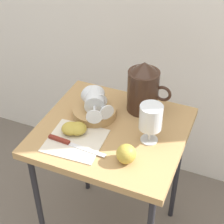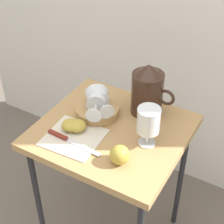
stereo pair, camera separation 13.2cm
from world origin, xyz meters
The scene contains 11 objects.
table centered at (0.00, 0.00, 0.60)m, with size 0.55×0.51×0.67m.
linen_napkin centered at (-0.10, -0.11, 0.67)m, with size 0.20×0.19×0.00m, color beige.
basket_tray centered at (-0.10, 0.05, 0.68)m, with size 0.17×0.17×0.04m, color #AD8451.
pitcher centered at (0.06, 0.16, 0.75)m, with size 0.18×0.12×0.22m.
wine_glass_upright centered at (0.15, -0.01, 0.76)m, with size 0.08×0.08×0.15m.
wine_glass_tipped_near centered at (-0.10, 0.06, 0.74)m, with size 0.15×0.14×0.07m.
wine_glass_tipped_far centered at (-0.09, 0.05, 0.74)m, with size 0.12×0.17×0.08m.
apple_half_left centered at (-0.13, -0.08, 0.69)m, with size 0.07×0.07×0.04m, color #B29938.
apple_half_right centered at (-0.11, -0.07, 0.69)m, with size 0.07×0.07×0.04m, color #B29938.
apple_whole centered at (0.11, -0.14, 0.70)m, with size 0.07×0.07×0.07m, color #B29938.
knife centered at (-0.11, -0.14, 0.68)m, with size 0.23×0.03×0.01m.
Camera 1 is at (0.41, -0.97, 1.55)m, focal length 58.18 mm.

